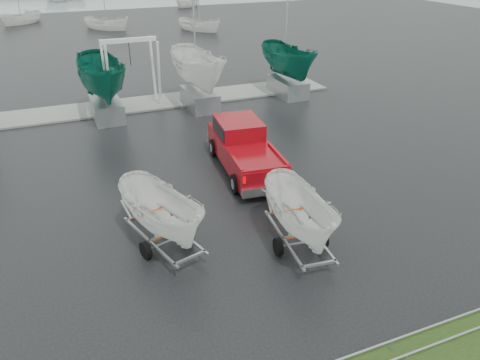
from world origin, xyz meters
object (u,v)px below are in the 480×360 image
pickup_truck (243,146)px  boat_hoist (131,63)px  trailer_hitched (303,177)px  trailer_parked (159,176)px

pickup_truck → boat_hoist: 11.34m
pickup_truck → boat_hoist: (-2.80, 10.87, 1.61)m
pickup_truck → trailer_hitched: (-0.73, -6.51, 1.59)m
pickup_truck → boat_hoist: boat_hoist is taller
trailer_hitched → boat_hoist: trailer_hitched is taller
pickup_truck → trailer_hitched: trailer_hitched is taller
trailer_hitched → pickup_truck: bearing=90.0°
trailer_parked → boat_hoist: 15.76m
pickup_truck → trailer_parked: 7.01m
pickup_truck → trailer_hitched: bearing=-90.0°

